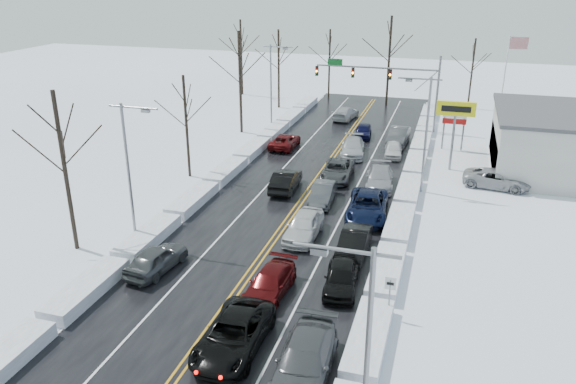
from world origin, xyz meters
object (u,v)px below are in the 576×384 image
(flagpole, at_px, (506,76))
(oncoming_car_0, at_px, (286,190))
(tires_plus_sign, at_px, (456,113))
(traffic_signal_mast, at_px, (390,78))

(flagpole, height_order, oncoming_car_0, flagpole)
(tires_plus_sign, bearing_deg, traffic_signal_mast, 120.46)
(tires_plus_sign, relative_size, flagpole, 0.60)
(traffic_signal_mast, height_order, oncoming_car_0, traffic_signal_mast)
(traffic_signal_mast, xyz_separation_m, tires_plus_sign, (7.05, -12.00, -0.49))
(oncoming_car_0, bearing_deg, traffic_signal_mast, -107.15)
(oncoming_car_0, bearing_deg, flagpole, -129.68)
(traffic_signal_mast, height_order, flagpole, flagpole)
(tires_plus_sign, bearing_deg, oncoming_car_0, -144.79)
(tires_plus_sign, xyz_separation_m, flagpole, (4.67, 14.01, 0.93))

